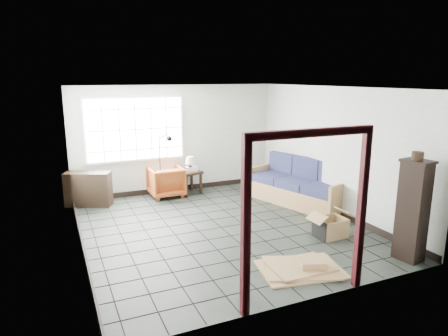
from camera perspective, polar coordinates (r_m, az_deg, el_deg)
name	(u,v)px	position (r m, az deg, el deg)	size (l,w,h in m)	color
ground	(221,227)	(7.64, -0.42, -8.49)	(5.50, 5.50, 0.00)	black
room_shell	(220,140)	(7.22, -0.53, 4.09)	(5.02, 5.52, 2.61)	#AEB4AD
window_panel	(135,129)	(9.48, -12.57, 5.43)	(2.32, 0.08, 1.52)	silver
doorway_trim	(309,196)	(4.95, 12.01, -3.91)	(1.80, 0.08, 2.20)	#360C10
futon_sofa	(300,187)	(9.12, 10.76, -2.69)	(1.53, 2.45, 1.02)	#A8834C
armchair	(166,180)	(9.56, -8.31, -1.73)	(0.76, 0.71, 0.78)	maroon
side_table	(189,175)	(9.69, -5.04, -0.98)	(0.62, 0.62, 0.57)	black
table_lamp	(190,161)	(9.60, -4.86, 1.00)	(0.30, 0.30, 0.35)	black
projector	(192,169)	(9.68, -4.67, -0.09)	(0.30, 0.25, 0.10)	silver
floor_lamp	(165,163)	(9.41, -8.45, 0.67)	(0.40, 0.29, 1.52)	black
console_shelf	(88,189)	(9.28, -18.81, -2.84)	(1.04, 0.74, 0.75)	black
tall_shelf	(413,210)	(6.75, 25.36, -5.45)	(0.39, 0.48, 1.59)	black
pot	(418,156)	(6.52, 25.93, 1.54)	(0.20, 0.20, 0.13)	black
open_box	(331,227)	(7.43, 14.98, -8.18)	(0.83, 0.43, 0.47)	olive
cardboard_pile	(302,267)	(6.17, 11.10, -13.75)	(1.33, 1.11, 0.17)	olive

